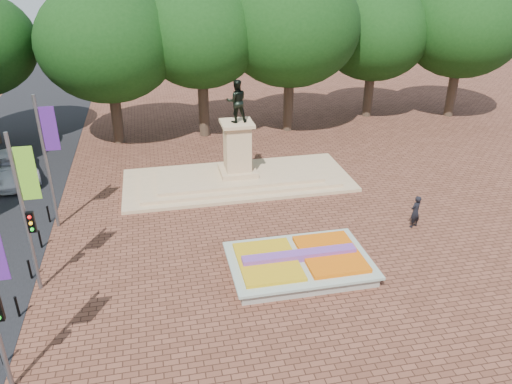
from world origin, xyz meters
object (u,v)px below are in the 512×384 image
van (11,167)px  pedestrian (415,212)px  monument (238,169)px  flower_bed (300,262)px

van → pedestrian: (21.77, -10.85, 0.05)m
monument → pedestrian: monument is taller
flower_bed → van: 19.96m
van → monument: bearing=-31.8°
flower_bed → van: size_ratio=1.06×
monument → pedestrian: 10.94m
monument → flower_bed: bearing=-84.1°
monument → van: monument is taller
flower_bed → van: van is taller
pedestrian → van: bearing=-49.9°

